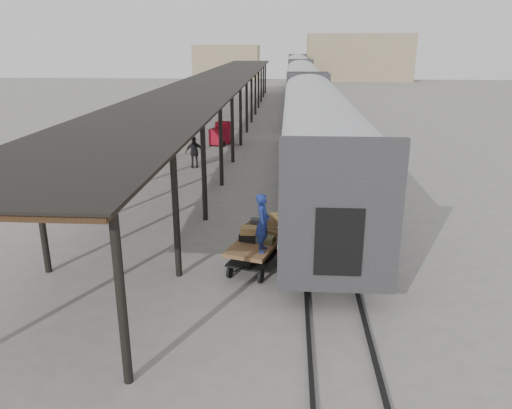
{
  "coord_description": "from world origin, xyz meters",
  "views": [
    {
      "loc": [
        1.9,
        -15.6,
        6.83
      ],
      "look_at": [
        0.88,
        -0.08,
        1.7
      ],
      "focal_mm": 35.0,
      "sensor_mm": 36.0,
      "label": 1
    }
  ],
  "objects_px": {
    "luggage_tug": "(221,134)",
    "porter": "(263,223)",
    "pedestrian": "(195,152)",
    "baggage_cart": "(256,248)"
  },
  "relations": [
    {
      "from": "luggage_tug",
      "to": "porter",
      "type": "bearing_deg",
      "value": -61.65
    },
    {
      "from": "luggage_tug",
      "to": "pedestrian",
      "type": "bearing_deg",
      "value": -78.01
    },
    {
      "from": "baggage_cart",
      "to": "luggage_tug",
      "type": "xyz_separation_m",
      "value": [
        -3.66,
        19.37,
        0.05
      ]
    },
    {
      "from": "baggage_cart",
      "to": "luggage_tug",
      "type": "height_order",
      "value": "luggage_tug"
    },
    {
      "from": "luggage_tug",
      "to": "porter",
      "type": "height_order",
      "value": "porter"
    },
    {
      "from": "luggage_tug",
      "to": "pedestrian",
      "type": "distance_m",
      "value": 6.68
    },
    {
      "from": "porter",
      "to": "pedestrian",
      "type": "distance_m",
      "value": 14.14
    },
    {
      "from": "baggage_cart",
      "to": "porter",
      "type": "relative_size",
      "value": 1.5
    },
    {
      "from": "pedestrian",
      "to": "baggage_cart",
      "type": "bearing_deg",
      "value": 91.37
    },
    {
      "from": "pedestrian",
      "to": "porter",
      "type": "bearing_deg",
      "value": 91.41
    }
  ]
}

